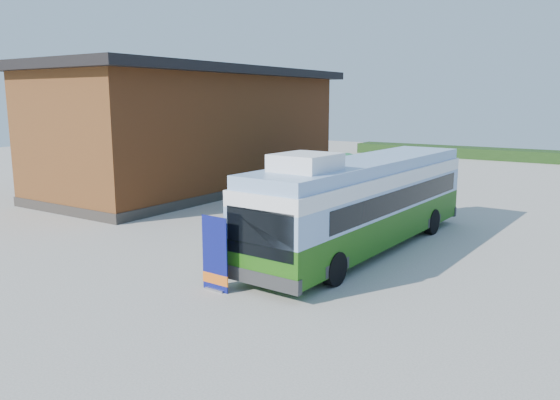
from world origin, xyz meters
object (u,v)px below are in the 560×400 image
Objects in this scene: picnic_table at (274,230)px; bus at (364,200)px; person_a at (290,201)px; banner at (215,261)px; slurry_tanker at (343,174)px; person_b at (350,192)px.

bus is at bearing 7.09° from picnic_table.
bus is 5.31m from person_a.
slurry_tanker is (-4.08, 16.21, 0.44)m from banner.
person_b is 0.33× the size of slurry_tanker.
slurry_tanker is (-2.69, 11.06, 0.74)m from picnic_table.
person_b is at bearing 75.72° from picnic_table.
bus is 6.53× the size of person_b.
picnic_table is at bearing -117.28° from person_a.
picnic_table is 0.89× the size of person_a.
banner is (-1.71, -6.60, -0.96)m from bus.
picnic_table is at bearing 21.34° from person_b.
slurry_tanker is at bearing -129.83° from person_b.
person_b is at bearing 23.28° from person_a.
banner is 1.14× the size of person_b.
picnic_table is 0.90× the size of person_b.
picnic_table is at bearing -152.14° from bus.
picnic_table is 0.30× the size of slurry_tanker.
slurry_tanker is (-2.19, 3.43, 0.37)m from person_b.
person_b is (1.12, 3.91, -0.01)m from person_a.
bus is at bearing -76.45° from person_a.
person_a is at bearing 111.47° from banner.
person_b reaches higher than picnic_table.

